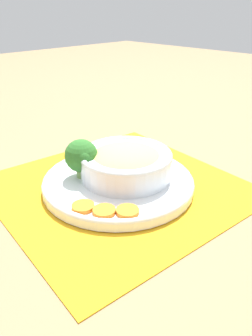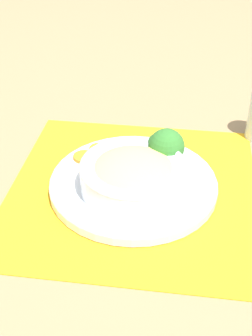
% 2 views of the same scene
% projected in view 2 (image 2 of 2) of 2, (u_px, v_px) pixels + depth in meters
% --- Properties ---
extents(ground_plane, '(4.00, 4.00, 0.00)m').
position_uv_depth(ground_plane, '(133.00, 190.00, 0.84)').
color(ground_plane, '#8C704C').
extents(placemat, '(0.48, 0.49, 0.00)m').
position_uv_depth(placemat, '(133.00, 189.00, 0.84)').
color(placemat, orange).
rests_on(placemat, ground_plane).
extents(plate, '(0.30, 0.30, 0.02)m').
position_uv_depth(plate, '(133.00, 183.00, 0.83)').
color(plate, silver).
rests_on(plate, placemat).
extents(bowl, '(0.18, 0.18, 0.06)m').
position_uv_depth(bowl, '(136.00, 174.00, 0.79)').
color(bowl, silver).
rests_on(bowl, plate).
extents(broccoli_floret, '(0.07, 0.07, 0.08)m').
position_uv_depth(broccoli_floret, '(166.00, 147.00, 0.84)').
color(broccoli_floret, '#759E51').
rests_on(broccoli_floret, plate).
extents(carrot_slice_near, '(0.04, 0.04, 0.01)m').
position_uv_depth(carrot_slice_near, '(118.00, 145.00, 0.92)').
color(carrot_slice_near, orange).
rests_on(carrot_slice_near, plate).
extents(carrot_slice_middle, '(0.04, 0.04, 0.01)m').
position_uv_depth(carrot_slice_middle, '(99.00, 149.00, 0.91)').
color(carrot_slice_middle, orange).
rests_on(carrot_slice_middle, plate).
extents(carrot_slice_far, '(0.04, 0.04, 0.01)m').
position_uv_depth(carrot_slice_far, '(84.00, 157.00, 0.88)').
color(carrot_slice_far, orange).
rests_on(carrot_slice_far, plate).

